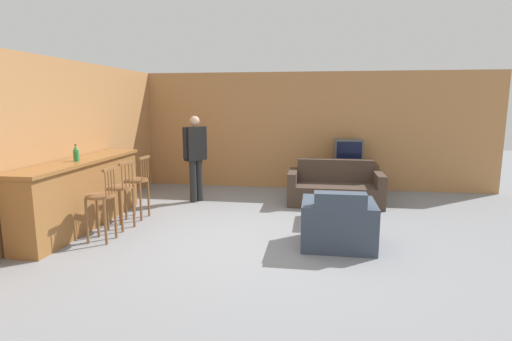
% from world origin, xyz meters
% --- Properties ---
extents(ground_plane, '(24.00, 24.00, 0.00)m').
position_xyz_m(ground_plane, '(0.00, 0.00, 0.00)').
color(ground_plane, gray).
extents(wall_back, '(9.40, 0.08, 2.60)m').
position_xyz_m(wall_back, '(0.00, 3.58, 1.30)').
color(wall_back, '#B27A47').
rests_on(wall_back, ground_plane).
extents(wall_left, '(0.08, 8.58, 2.60)m').
position_xyz_m(wall_left, '(-3.12, 1.29, 1.30)').
color(wall_left, '#B27A47').
rests_on(wall_left, ground_plane).
extents(bar_counter, '(0.55, 2.84, 1.07)m').
position_xyz_m(bar_counter, '(-2.78, 0.14, 0.54)').
color(bar_counter, brown).
rests_on(bar_counter, ground_plane).
extents(bar_chair_near, '(0.39, 0.39, 1.05)m').
position_xyz_m(bar_chair_near, '(-2.14, -0.43, 0.57)').
color(bar_chair_near, brown).
rests_on(bar_chair_near, ground_plane).
extents(bar_chair_mid, '(0.47, 0.47, 1.05)m').
position_xyz_m(bar_chair_mid, '(-2.14, 0.13, 0.57)').
color(bar_chair_mid, brown).
rests_on(bar_chair_mid, ground_plane).
extents(bar_chair_far, '(0.41, 0.41, 1.05)m').
position_xyz_m(bar_chair_far, '(-2.14, 0.72, 0.57)').
color(bar_chair_far, brown).
rests_on(bar_chair_far, ground_plane).
extents(couch_far, '(1.78, 0.86, 0.83)m').
position_xyz_m(couch_far, '(1.18, 2.21, 0.29)').
color(couch_far, '#423328').
rests_on(couch_far, ground_plane).
extents(armchair_near, '(0.97, 0.82, 0.81)m').
position_xyz_m(armchair_near, '(1.12, -0.17, 0.29)').
color(armchair_near, '#384251').
rests_on(armchair_near, ground_plane).
extents(coffee_table, '(0.60, 0.87, 0.42)m').
position_xyz_m(coffee_table, '(1.09, 1.01, 0.36)').
color(coffee_table, '#472D1E').
rests_on(coffee_table, ground_plane).
extents(tv_unit, '(1.24, 0.54, 0.65)m').
position_xyz_m(tv_unit, '(1.49, 3.20, 0.33)').
color(tv_unit, '#513823').
rests_on(tv_unit, ground_plane).
extents(tv, '(0.58, 0.48, 0.52)m').
position_xyz_m(tv, '(1.49, 3.19, 0.91)').
color(tv, '#4C4C4C').
rests_on(tv, tv_unit).
extents(bottle, '(0.08, 0.08, 0.25)m').
position_xyz_m(bottle, '(-2.75, 0.00, 1.18)').
color(bottle, '#2D7F3D').
rests_on(bottle, bar_counter).
extents(book_on_table, '(0.20, 0.17, 0.02)m').
position_xyz_m(book_on_table, '(1.21, 0.92, 0.43)').
color(book_on_table, navy).
rests_on(book_on_table, coffee_table).
extents(person_by_window, '(0.39, 0.48, 1.68)m').
position_xyz_m(person_by_window, '(-1.51, 1.98, 0.95)').
color(person_by_window, black).
rests_on(person_by_window, ground_plane).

